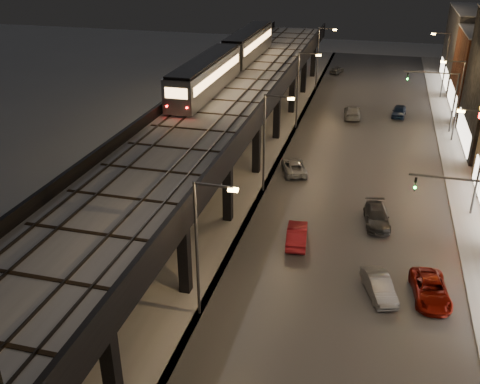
# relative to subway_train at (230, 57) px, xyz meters

# --- Properties ---
(road_surface) EXTENTS (17.00, 120.00, 0.06)m
(road_surface) POSITION_rel_subway_train_xyz_m (16.00, -12.63, -8.25)
(road_surface) COLOR #46474D
(road_surface) RESTS_ON ground
(sidewalk_right) EXTENTS (4.00, 120.00, 0.14)m
(sidewalk_right) POSITION_rel_subway_train_xyz_m (26.00, -12.63, -8.21)
(sidewalk_right) COLOR #9FA1A8
(sidewalk_right) RESTS_ON ground
(under_viaduct_pavement) EXTENTS (11.00, 120.00, 0.06)m
(under_viaduct_pavement) POSITION_rel_subway_train_xyz_m (2.50, -12.63, -8.25)
(under_viaduct_pavement) COLOR #9FA1A8
(under_viaduct_pavement) RESTS_ON ground
(elevated_viaduct) EXTENTS (9.00, 100.00, 6.30)m
(elevated_viaduct) POSITION_rel_subway_train_xyz_m (2.50, -15.79, -2.67)
(elevated_viaduct) COLOR black
(elevated_viaduct) RESTS_ON ground
(viaduct_trackbed) EXTENTS (8.40, 100.00, 0.32)m
(viaduct_trackbed) POSITION_rel_subway_train_xyz_m (2.49, -15.66, -1.90)
(viaduct_trackbed) COLOR #B2B7C1
(viaduct_trackbed) RESTS_ON elevated_viaduct
(viaduct_parapet_streetside) EXTENTS (0.30, 100.00, 1.10)m
(viaduct_parapet_streetside) POSITION_rel_subway_train_xyz_m (6.85, -15.63, -1.43)
(viaduct_parapet_streetside) COLOR black
(viaduct_parapet_streetside) RESTS_ON elevated_viaduct
(viaduct_parapet_far) EXTENTS (0.30, 100.00, 1.10)m
(viaduct_parapet_far) POSITION_rel_subway_train_xyz_m (-1.85, -15.63, -1.43)
(viaduct_parapet_far) COLOR black
(viaduct_parapet_far) RESTS_ON elevated_viaduct
(streetlight_left_1) EXTENTS (2.57, 0.28, 9.00)m
(streetlight_left_1) POSITION_rel_subway_train_xyz_m (8.07, -34.63, -3.05)
(streetlight_left_1) COLOR #38383A
(streetlight_left_1) RESTS_ON ground
(streetlight_left_2) EXTENTS (2.57, 0.28, 9.00)m
(streetlight_left_2) POSITION_rel_subway_train_xyz_m (8.07, -16.63, -3.05)
(streetlight_left_2) COLOR #38383A
(streetlight_left_2) RESTS_ON ground
(streetlight_right_2) EXTENTS (2.56, 0.28, 9.00)m
(streetlight_right_2) POSITION_rel_subway_train_xyz_m (25.23, -16.63, -3.05)
(streetlight_right_2) COLOR #38383A
(streetlight_right_2) RESTS_ON ground
(streetlight_left_3) EXTENTS (2.57, 0.28, 9.00)m
(streetlight_left_3) POSITION_rel_subway_train_xyz_m (8.07, 1.37, -3.05)
(streetlight_left_3) COLOR #38383A
(streetlight_left_3) RESTS_ON ground
(streetlight_right_3) EXTENTS (2.56, 0.28, 9.00)m
(streetlight_right_3) POSITION_rel_subway_train_xyz_m (25.23, 1.37, -3.05)
(streetlight_right_3) COLOR #38383A
(streetlight_right_3) RESTS_ON ground
(streetlight_left_4) EXTENTS (2.57, 0.28, 9.00)m
(streetlight_left_4) POSITION_rel_subway_train_xyz_m (8.07, 19.37, -3.05)
(streetlight_left_4) COLOR #38383A
(streetlight_left_4) RESTS_ON ground
(streetlight_right_4) EXTENTS (2.56, 0.28, 9.00)m
(streetlight_right_4) POSITION_rel_subway_train_xyz_m (25.23, 19.37, -3.05)
(streetlight_right_4) COLOR #38383A
(streetlight_right_4) RESTS_ON ground
(traffic_light_rig_a) EXTENTS (6.10, 0.34, 7.00)m
(traffic_light_rig_a) POSITION_rel_subway_train_xyz_m (24.34, -25.64, -3.78)
(traffic_light_rig_a) COLOR #38383A
(traffic_light_rig_a) RESTS_ON ground
(traffic_light_rig_b) EXTENTS (6.10, 0.34, 7.00)m
(traffic_light_rig_b) POSITION_rel_subway_train_xyz_m (24.34, 4.36, -3.78)
(traffic_light_rig_b) COLOR #38383A
(traffic_light_rig_b) RESTS_ON ground
(subway_train) EXTENTS (2.80, 34.27, 3.35)m
(subway_train) POSITION_rel_subway_train_xyz_m (0.00, 0.00, 0.00)
(subway_train) COLOR gray
(subway_train) RESTS_ON viaduct_trackbed
(car_near_white) EXTENTS (1.94, 4.37, 1.39)m
(car_near_white) POSITION_rel_subway_train_xyz_m (12.23, -24.85, -7.58)
(car_near_white) COLOR maroon
(car_near_white) RESTS_ON ground
(car_mid_silver) EXTENTS (3.35, 4.93, 1.25)m
(car_mid_silver) POSITION_rel_subway_train_xyz_m (9.82, -11.92, -7.65)
(car_mid_silver) COLOR #9FA2A9
(car_mid_silver) RESTS_ON ground
(car_mid_dark) EXTENTS (2.40, 5.09, 1.43)m
(car_mid_dark) POSITION_rel_subway_train_xyz_m (14.04, 7.13, -7.57)
(car_mid_dark) COLOR gray
(car_mid_dark) RESTS_ON ground
(car_far_white) EXTENTS (2.29, 3.89, 1.24)m
(car_far_white) POSITION_rel_subway_train_xyz_m (9.82, 30.38, -7.66)
(car_far_white) COLOR #4E5154
(car_far_white) RESTS_ON ground
(car_onc_silver) EXTENTS (2.65, 4.23, 1.32)m
(car_onc_silver) POSITION_rel_subway_train_xyz_m (18.40, -29.90, -7.62)
(car_onc_silver) COLOR slate
(car_onc_silver) RESTS_ON ground
(car_onc_dark) EXTENTS (2.66, 4.85, 1.29)m
(car_onc_dark) POSITION_rel_subway_train_xyz_m (21.59, -29.45, -7.64)
(car_onc_dark) COLOR #6E0D06
(car_onc_dark) RESTS_ON ground
(car_onc_white) EXTENTS (2.47, 4.77, 1.32)m
(car_onc_white) POSITION_rel_subway_train_xyz_m (17.96, -20.34, -7.62)
(car_onc_white) COLOR #383A3D
(car_onc_white) RESTS_ON ground
(car_onc_red) EXTENTS (1.98, 4.11, 1.35)m
(car_onc_red) POSITION_rel_subway_train_xyz_m (19.77, 9.00, -7.61)
(car_onc_red) COLOR #12203E
(car_onc_red) RESTS_ON ground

